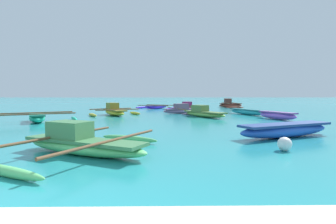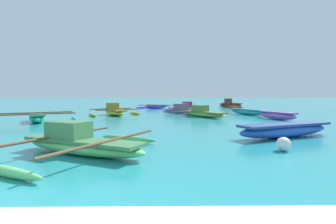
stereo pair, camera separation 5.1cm
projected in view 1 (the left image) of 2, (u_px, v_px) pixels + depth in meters
name	position (u px, v px, depth m)	size (l,w,h in m)	color
moored_boat_0	(204.00, 113.00, 17.23)	(2.70, 3.46, 0.77)	#86C257
moored_boat_1	(248.00, 112.00, 19.04)	(1.96, 3.74, 0.41)	#26A7B9
moored_boat_2	(277.00, 115.00, 15.60)	(1.63, 2.69, 0.45)	#AF60E3
moored_boat_3	(114.00, 111.00, 18.55)	(3.80, 3.27, 0.89)	gold
moored_boat_4	(190.00, 107.00, 24.53)	(3.27, 4.35, 0.81)	#E8237F
moored_boat_5	(37.00, 118.00, 14.07)	(4.33, 3.35, 0.51)	#1DB98D
moored_boat_6	(230.00, 105.00, 29.43)	(2.56, 3.65, 1.02)	brown
moored_boat_7	(186.00, 110.00, 20.47)	(3.93, 4.53, 0.77)	#B07CAA
moored_boat_8	(286.00, 130.00, 9.11)	(3.95, 2.33, 0.48)	blue
moored_boat_9	(157.00, 107.00, 27.08)	(4.59, 4.11, 0.39)	#4321E0
moored_boat_10	(82.00, 143.00, 6.52)	(3.68, 4.58, 0.81)	#5FC76F
mooring_buoy_0	(285.00, 144.00, 6.90)	(0.37, 0.37, 0.37)	white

